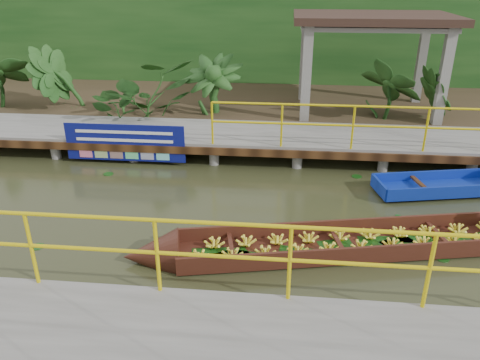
# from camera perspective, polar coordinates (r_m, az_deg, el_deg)

# --- Properties ---
(ground) EXTENTS (80.00, 80.00, 0.00)m
(ground) POSITION_cam_1_polar(r_m,az_deg,el_deg) (8.87, 0.63, -4.90)
(ground) COLOR #2C3118
(ground) RESTS_ON ground
(land_strip) EXTENTS (30.00, 8.00, 0.45)m
(land_strip) POSITION_cam_1_polar(r_m,az_deg,el_deg) (15.77, 3.12, 9.19)
(land_strip) COLOR #312918
(land_strip) RESTS_ON ground
(far_dock) EXTENTS (16.00, 2.06, 1.66)m
(far_dock) POSITION_cam_1_polar(r_m,az_deg,el_deg) (11.80, 2.24, 5.25)
(far_dock) COLOR slate
(far_dock) RESTS_ON ground
(pavilion) EXTENTS (4.40, 3.00, 3.00)m
(pavilion) POSITION_cam_1_polar(r_m,az_deg,el_deg) (14.28, 15.81, 17.38)
(pavilion) COLOR slate
(pavilion) RESTS_ON ground
(foliage_backdrop) EXTENTS (30.00, 0.80, 4.00)m
(foliage_backdrop) POSITION_cam_1_polar(r_m,az_deg,el_deg) (17.88, 3.68, 16.78)
(foliage_backdrop) COLOR #174115
(foliage_backdrop) RESTS_ON ground
(vendor_boat) EXTENTS (8.81, 2.67, 2.01)m
(vendor_boat) POSITION_cam_1_polar(r_m,az_deg,el_deg) (8.46, 19.95, -6.27)
(vendor_boat) COLOR #3C1C10
(vendor_boat) RESTS_ON ground
(moored_blue_boat) EXTENTS (3.23, 1.44, 0.75)m
(moored_blue_boat) POSITION_cam_1_polar(r_m,az_deg,el_deg) (11.11, 26.51, -0.57)
(moored_blue_boat) COLOR #0D2796
(moored_blue_boat) RESTS_ON ground
(blue_banner) EXTENTS (2.91, 0.04, 0.91)m
(blue_banner) POSITION_cam_1_polar(r_m,az_deg,el_deg) (11.51, -13.86, 4.45)
(blue_banner) COLOR navy
(blue_banner) RESTS_ON ground
(tropical_plants) EXTENTS (14.17, 1.17, 1.46)m
(tropical_plants) POSITION_cam_1_polar(r_m,az_deg,el_deg) (13.60, -4.78, 10.84)
(tropical_plants) COLOR #174115
(tropical_plants) RESTS_ON ground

